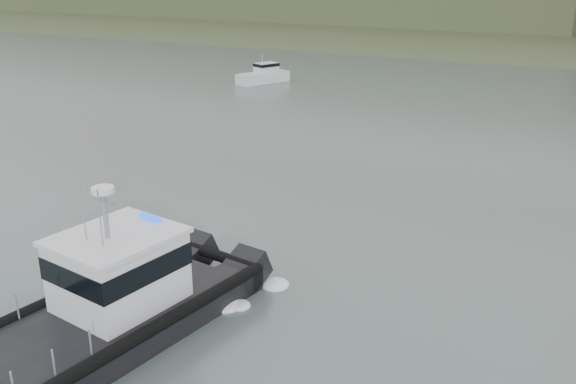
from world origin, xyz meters
name	(u,v)px	position (x,y,z in m)	size (l,w,h in m)	color
ground	(208,301)	(0.00, 0.00, 0.00)	(400.00, 400.00, 0.00)	#4A5854
patrol_boat	(113,298)	(-1.64, -3.57, 1.48)	(6.29, 12.76, 5.93)	black
motorboat	(264,75)	(-22.41, 44.97, 0.86)	(4.43, 6.58, 3.45)	silver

